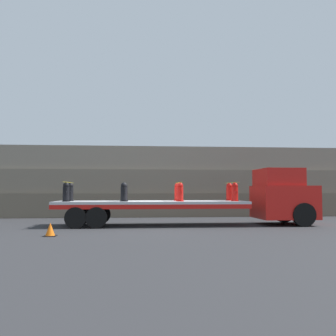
# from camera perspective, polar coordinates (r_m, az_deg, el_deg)

# --- Properties ---
(ground_plane) EXTENTS (120.00, 120.00, 0.00)m
(ground_plane) POSITION_cam_1_polar(r_m,az_deg,el_deg) (18.06, -2.53, -8.76)
(ground_plane) COLOR #2D2D30
(rock_cliff) EXTENTS (60.00, 3.30, 4.47)m
(rock_cliff) POSITION_cam_1_polar(r_m,az_deg,el_deg) (24.85, -3.19, -2.12)
(rock_cliff) COLOR #665B4C
(rock_cliff) RESTS_ON ground_plane
(truck_cab) EXTENTS (2.69, 2.64, 2.74)m
(truck_cab) POSITION_cam_1_polar(r_m,az_deg,el_deg) (19.42, 17.34, -4.16)
(truck_cab) COLOR red
(truck_cab) RESTS_ON ground_plane
(flatbed_trailer) EXTENTS (9.06, 2.54, 1.17)m
(flatbed_trailer) POSITION_cam_1_polar(r_m,az_deg,el_deg) (17.98, -5.00, -5.81)
(flatbed_trailer) COLOR #B2B2B7
(flatbed_trailer) RESTS_ON ground_plane
(fire_hydrant_black_near_0) EXTENTS (0.37, 0.50, 0.88)m
(fire_hydrant_black_near_0) POSITION_cam_1_polar(r_m,az_deg,el_deg) (17.71, -15.27, -3.58)
(fire_hydrant_black_near_0) COLOR black
(fire_hydrant_black_near_0) RESTS_ON flatbed_trailer
(fire_hydrant_black_far_0) EXTENTS (0.37, 0.50, 0.88)m
(fire_hydrant_black_far_0) POSITION_cam_1_polar(r_m,az_deg,el_deg) (18.77, -14.69, -3.57)
(fire_hydrant_black_far_0) COLOR black
(fire_hydrant_black_far_0) RESTS_ON flatbed_trailer
(fire_hydrant_black_near_1) EXTENTS (0.37, 0.50, 0.88)m
(fire_hydrant_black_near_1) POSITION_cam_1_polar(r_m,az_deg,el_deg) (17.44, -6.75, -3.68)
(fire_hydrant_black_near_1) COLOR black
(fire_hydrant_black_near_1) RESTS_ON flatbed_trailer
(fire_hydrant_black_far_1) EXTENTS (0.37, 0.50, 0.88)m
(fire_hydrant_black_far_1) POSITION_cam_1_polar(r_m,az_deg,el_deg) (18.51, -6.65, -3.66)
(fire_hydrant_black_far_1) COLOR black
(fire_hydrant_black_far_1) RESTS_ON flatbed_trailer
(fire_hydrant_red_near_2) EXTENTS (0.37, 0.50, 0.88)m
(fire_hydrant_red_near_2) POSITION_cam_1_polar(r_m,az_deg,el_deg) (17.55, 1.85, -3.70)
(fire_hydrant_red_near_2) COLOR red
(fire_hydrant_red_near_2) RESTS_ON flatbed_trailer
(fire_hydrant_red_far_2) EXTENTS (0.37, 0.50, 0.88)m
(fire_hydrant_red_far_2) POSITION_cam_1_polar(r_m,az_deg,el_deg) (18.62, 1.45, -3.68)
(fire_hydrant_red_far_2) COLOR red
(fire_hydrant_red_far_2) RESTS_ON flatbed_trailer
(fire_hydrant_red_near_3) EXTENTS (0.37, 0.50, 0.88)m
(fire_hydrant_red_near_3) POSITION_cam_1_polar(r_m,az_deg,el_deg) (18.05, 10.15, -3.64)
(fire_hydrant_red_near_3) COLOR red
(fire_hydrant_red_near_3) RESTS_ON flatbed_trailer
(fire_hydrant_red_far_3) EXTENTS (0.37, 0.50, 0.88)m
(fire_hydrant_red_far_3) POSITION_cam_1_polar(r_m,az_deg,el_deg) (19.09, 9.31, -3.63)
(fire_hydrant_red_far_3) COLOR red
(fire_hydrant_red_far_3) RESTS_ON flatbed_trailer
(cargo_strap_rear) EXTENTS (0.05, 2.63, 0.01)m
(cargo_strap_rear) POSITION_cam_1_polar(r_m,az_deg,el_deg) (18.24, -14.95, -2.13)
(cargo_strap_rear) COLOR yellow
(cargo_strap_rear) RESTS_ON fire_hydrant_black_near_0
(cargo_strap_middle) EXTENTS (0.05, 2.63, 0.01)m
(cargo_strap_middle) POSITION_cam_1_polar(r_m,az_deg,el_deg) (18.09, 1.64, -2.23)
(cargo_strap_middle) COLOR yellow
(cargo_strap_middle) RESTS_ON fire_hydrant_red_near_2
(cargo_strap_front) EXTENTS (0.05, 2.63, 0.01)m
(cargo_strap_front) POSITION_cam_1_polar(r_m,az_deg,el_deg) (18.57, 9.70, -2.21)
(cargo_strap_front) COLOR yellow
(cargo_strap_front) RESTS_ON fire_hydrant_red_near_3
(traffic_cone) EXTENTS (0.45, 0.45, 0.50)m
(traffic_cone) POSITION_cam_1_polar(r_m,az_deg,el_deg) (14.59, -17.51, -8.95)
(traffic_cone) COLOR black
(traffic_cone) RESTS_ON ground_plane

